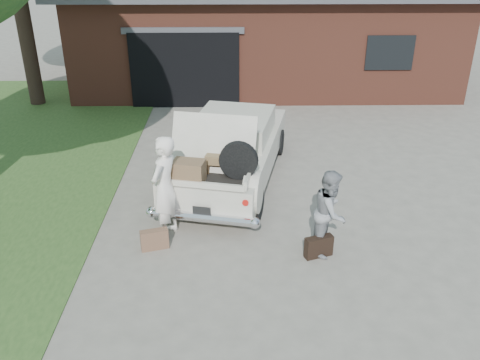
{
  "coord_description": "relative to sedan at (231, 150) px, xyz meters",
  "views": [
    {
      "loc": [
        -0.13,
        -6.88,
        4.75
      ],
      "look_at": [
        0.0,
        0.6,
        1.1
      ],
      "focal_mm": 38.0,
      "sensor_mm": 36.0,
      "label": 1
    }
  ],
  "objects": [
    {
      "name": "suitcase_left",
      "position": [
        -1.27,
        -2.61,
        -0.52
      ],
      "size": [
        0.48,
        0.27,
        0.35
      ],
      "primitive_type": "cube",
      "rotation": [
        0.0,
        0.0,
        0.28
      ],
      "color": "brown",
      "rests_on": "ground"
    },
    {
      "name": "suitcase_right",
      "position": [
        1.42,
        -2.87,
        -0.51
      ],
      "size": [
        0.49,
        0.3,
        0.36
      ],
      "primitive_type": "cube",
      "rotation": [
        0.0,
        0.0,
        0.35
      ],
      "color": "black",
      "rests_on": "ground"
    },
    {
      "name": "sedan",
      "position": [
        0.0,
        0.0,
        0.0
      ],
      "size": [
        2.77,
        4.97,
        1.87
      ],
      "rotation": [
        0.0,
        0.0,
        -0.22
      ],
      "color": "beige",
      "rests_on": "ground"
    },
    {
      "name": "house",
      "position": [
        1.14,
        8.6,
        0.98
      ],
      "size": [
        12.8,
        7.8,
        3.3
      ],
      "color": "brown",
      "rests_on": "ground"
    },
    {
      "name": "ground",
      "position": [
        0.16,
        -2.88,
        -0.69
      ],
      "size": [
        90.0,
        90.0,
        0.0
      ],
      "primitive_type": "plane",
      "color": "gray",
      "rests_on": "ground"
    },
    {
      "name": "woman_left",
      "position": [
        -1.1,
        -2.16,
        0.22
      ],
      "size": [
        0.66,
        0.78,
        1.82
      ],
      "primitive_type": "imported",
      "rotation": [
        0.0,
        0.0,
        -1.96
      ],
      "color": "white",
      "rests_on": "ground"
    },
    {
      "name": "woman_right",
      "position": [
        1.6,
        -2.7,
        0.03
      ],
      "size": [
        0.77,
        0.86,
        1.44
      ],
      "primitive_type": "imported",
      "rotation": [
        0.0,
        0.0,
        1.17
      ],
      "color": "gray",
      "rests_on": "ground"
    }
  ]
}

